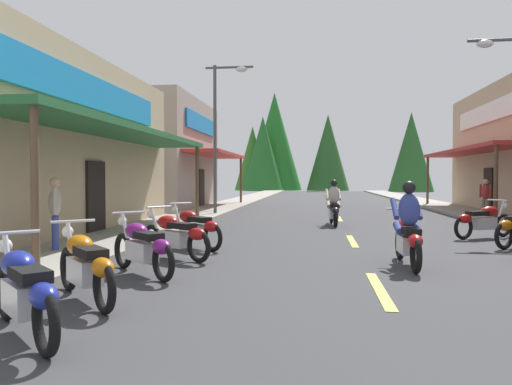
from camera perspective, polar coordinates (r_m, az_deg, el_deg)
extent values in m
cube|color=#38383A|center=(22.75, 9.31, -2.55)|extent=(9.66, 76.56, 0.10)
cube|color=gray|center=(23.28, -5.61, -2.16)|extent=(2.33, 76.56, 0.12)
cube|color=gray|center=(23.75, 23.92, -2.23)|extent=(2.33, 76.56, 0.12)
cube|color=#E0C64C|center=(7.46, 14.13, -10.86)|extent=(0.16, 2.40, 0.01)
cube|color=#E0C64C|center=(12.87, 11.08, -5.55)|extent=(0.16, 2.40, 0.01)
cube|color=#E0C64C|center=(19.76, 9.65, -3.02)|extent=(0.16, 2.40, 0.01)
cube|color=#E0C64C|center=(25.66, 9.05, -1.94)|extent=(0.16, 2.40, 0.01)
cube|color=#E0C64C|center=(31.93, 8.65, -1.23)|extent=(0.16, 2.40, 0.01)
cube|color=#E0C64C|center=(36.97, 8.43, -0.84)|extent=(0.16, 2.40, 0.01)
cube|color=#E0C64C|center=(42.68, 8.24, -0.50)|extent=(0.16, 2.40, 0.01)
cube|color=#E0C64C|center=(48.40, 8.09, -0.24)|extent=(0.16, 2.40, 0.01)
cube|color=#236033|center=(14.33, -15.01, 6.75)|extent=(1.80, 11.60, 0.16)
cylinder|color=brown|center=(8.94, -24.27, 0.19)|extent=(0.14, 0.14, 2.82)
cylinder|color=brown|center=(19.40, -6.84, 1.05)|extent=(0.14, 0.14, 2.82)
cube|color=#197FCC|center=(14.81, -18.12, 10.88)|extent=(0.10, 9.02, 0.90)
cube|color=black|center=(14.63, -18.08, -0.63)|extent=(0.08, 1.10, 2.10)
cube|color=gray|center=(28.27, -15.19, 4.25)|extent=(8.84, 9.12, 5.83)
cube|color=#B72D28|center=(26.72, -4.54, 4.43)|extent=(1.80, 8.21, 0.16)
cylinder|color=brown|center=(22.73, -4.78, 1.15)|extent=(0.14, 0.14, 2.82)
cylinder|color=brown|center=(30.41, -1.77, 1.29)|extent=(0.14, 0.14, 2.82)
cube|color=#197FCC|center=(27.03, -6.31, 7.89)|extent=(0.10, 6.39, 0.90)
cube|color=black|center=(26.88, -6.33, 0.46)|extent=(0.08, 1.10, 2.10)
cube|color=#B72D28|center=(25.32, 23.53, 4.44)|extent=(1.80, 11.42, 0.16)
cylinder|color=brown|center=(19.82, 26.07, 0.91)|extent=(0.14, 0.14, 2.82)
cylinder|color=brown|center=(30.45, 19.29, 1.20)|extent=(0.14, 0.14, 2.82)
cube|color=white|center=(25.72, 25.40, 8.39)|extent=(0.10, 8.88, 0.90)
cube|color=black|center=(25.55, 25.34, 0.25)|extent=(0.08, 1.10, 2.10)
cylinder|color=#474C51|center=(21.19, -4.78, 5.99)|extent=(0.14, 0.14, 6.42)
cylinder|color=#474C51|center=(21.53, -3.12, 14.30)|extent=(2.05, 0.10, 0.10)
ellipsoid|color=silver|center=(21.42, -1.70, 14.09)|extent=(0.50, 0.30, 0.24)
cylinder|color=#474C51|center=(16.98, 26.77, 15.54)|extent=(2.05, 0.10, 0.10)
ellipsoid|color=silver|center=(16.80, 25.02, 15.37)|extent=(0.50, 0.30, 0.24)
torus|color=black|center=(12.46, 26.85, -4.48)|extent=(0.58, 0.45, 0.64)
ellipsoid|color=#BF660C|center=(12.48, 26.99, -3.41)|extent=(0.50, 0.45, 0.24)
torus|color=black|center=(15.16, 26.76, -3.41)|extent=(0.60, 0.42, 0.64)
torus|color=black|center=(14.02, 22.93, -3.77)|extent=(0.60, 0.42, 0.64)
cube|color=silver|center=(14.58, 24.92, -3.27)|extent=(0.74, 0.61, 0.32)
ellipsoid|color=#A51414|center=(14.71, 25.44, -1.99)|extent=(0.64, 0.57, 0.28)
cube|color=black|center=(14.37, 24.29, -2.21)|extent=(0.66, 0.55, 0.12)
ellipsoid|color=#A51414|center=(14.04, 23.08, -2.82)|extent=(0.50, 0.44, 0.24)
cylinder|color=silver|center=(15.04, 26.46, -2.19)|extent=(0.35, 0.25, 0.71)
cylinder|color=silver|center=(14.92, 26.19, -0.79)|extent=(0.35, 0.53, 0.04)
sphere|color=white|center=(15.15, 26.85, -1.41)|extent=(0.16, 0.16, 0.16)
torus|color=black|center=(6.37, -26.99, -10.27)|extent=(0.53, 0.52, 0.64)
torus|color=black|center=(4.96, -23.22, -13.66)|extent=(0.53, 0.52, 0.64)
cube|color=silver|center=(5.64, -25.36, -10.96)|extent=(0.70, 0.69, 0.32)
ellipsoid|color=navy|center=(5.77, -25.88, -7.45)|extent=(0.63, 0.62, 0.28)
cube|color=black|center=(5.35, -24.76, -8.59)|extent=(0.63, 0.62, 0.12)
ellipsoid|color=navy|center=(4.95, -23.41, -10.94)|extent=(0.48, 0.48, 0.24)
cylinder|color=silver|center=(6.19, -26.78, -7.51)|extent=(0.31, 0.30, 0.71)
cylinder|color=silver|center=(6.02, -26.58, -4.20)|extent=(0.44, 0.46, 0.04)
sphere|color=white|center=(6.32, -27.12, -5.50)|extent=(0.16, 0.16, 0.16)
torus|color=black|center=(7.62, -20.91, -8.25)|extent=(0.51, 0.54, 0.64)
torus|color=black|center=(6.21, -17.20, -10.47)|extent=(0.51, 0.54, 0.64)
cube|color=silver|center=(6.90, -19.26, -8.60)|extent=(0.68, 0.70, 0.32)
ellipsoid|color=#BF660C|center=(7.04, -19.76, -5.76)|extent=(0.62, 0.63, 0.28)
cube|color=black|center=(6.61, -18.65, -6.57)|extent=(0.61, 0.63, 0.12)
ellipsoid|color=#BF660C|center=(6.21, -17.37, -8.31)|extent=(0.48, 0.49, 0.24)
cylinder|color=silver|center=(7.45, -20.67, -5.91)|extent=(0.30, 0.31, 0.71)
cylinder|color=silver|center=(7.29, -20.45, -3.14)|extent=(0.46, 0.44, 0.04)
sphere|color=white|center=(7.58, -21.01, -4.26)|extent=(0.16, 0.16, 0.16)
torus|color=black|center=(9.15, -15.15, -6.54)|extent=(0.53, 0.52, 0.64)
torus|color=black|center=(7.81, -10.71, -7.92)|extent=(0.53, 0.52, 0.64)
cube|color=silver|center=(8.46, -13.11, -6.64)|extent=(0.70, 0.69, 0.32)
ellipsoid|color=#721972|center=(8.60, -13.70, -4.37)|extent=(0.62, 0.62, 0.28)
cube|color=black|center=(8.20, -12.37, -4.93)|extent=(0.62, 0.62, 0.12)
ellipsoid|color=#721972|center=(7.82, -10.89, -6.20)|extent=(0.48, 0.48, 0.24)
cylinder|color=silver|center=(8.99, -14.84, -4.56)|extent=(0.31, 0.30, 0.71)
cylinder|color=silver|center=(8.85, -14.54, -2.25)|extent=(0.45, 0.46, 0.04)
sphere|color=white|center=(9.12, -15.25, -3.22)|extent=(0.16, 0.16, 0.16)
torus|color=black|center=(10.64, -11.98, -5.37)|extent=(0.58, 0.45, 0.64)
torus|color=black|center=(9.47, -6.67, -6.21)|extent=(0.58, 0.45, 0.64)
cube|color=silver|center=(10.04, -9.48, -5.32)|extent=(0.73, 0.63, 0.32)
ellipsoid|color=#A51414|center=(10.16, -10.19, -3.42)|extent=(0.64, 0.59, 0.28)
cube|color=black|center=(9.81, -8.59, -3.83)|extent=(0.65, 0.58, 0.12)
ellipsoid|color=#A51414|center=(9.48, -6.87, -4.81)|extent=(0.50, 0.45, 0.24)
cylinder|color=silver|center=(10.50, -11.58, -3.65)|extent=(0.34, 0.26, 0.71)
cylinder|color=silver|center=(10.38, -11.20, -1.66)|extent=(0.38, 0.51, 0.04)
sphere|color=white|center=(10.61, -12.09, -2.51)|extent=(0.16, 0.16, 0.16)
torus|color=black|center=(12.10, -9.35, -4.50)|extent=(0.55, 0.49, 0.64)
torus|color=black|center=(10.88, -5.05, -5.18)|extent=(0.55, 0.49, 0.64)
cube|color=silver|center=(11.48, -7.31, -4.43)|extent=(0.71, 0.67, 0.32)
ellipsoid|color=#A51414|center=(11.61, -7.88, -2.77)|extent=(0.63, 0.61, 0.28)
cube|color=black|center=(11.25, -6.59, -3.12)|extent=(0.64, 0.60, 0.12)
ellipsoid|color=#A51414|center=(10.90, -5.21, -3.96)|extent=(0.49, 0.47, 0.24)
cylinder|color=silver|center=(11.96, -9.02, -2.98)|extent=(0.32, 0.29, 0.71)
cylinder|color=silver|center=(11.84, -8.71, -1.24)|extent=(0.42, 0.48, 0.04)
sphere|color=white|center=(12.08, -9.43, -1.99)|extent=(0.16, 0.16, 0.16)
torus|color=black|center=(10.23, 16.36, -5.68)|extent=(0.11, 0.64, 0.64)
torus|color=black|center=(8.77, 18.06, -6.92)|extent=(0.11, 0.64, 0.64)
cube|color=silver|center=(9.49, 17.15, -5.78)|extent=(0.29, 0.70, 0.32)
ellipsoid|color=#A51414|center=(9.65, 16.94, -3.74)|extent=(0.33, 0.56, 0.28)
cube|color=black|center=(9.21, 17.45, -4.25)|extent=(0.29, 0.60, 0.12)
ellipsoid|color=#A51414|center=(8.79, 18.00, -5.39)|extent=(0.24, 0.44, 0.24)
cylinder|color=silver|center=(10.06, 16.50, -3.91)|extent=(0.06, 0.37, 0.71)
cylinder|color=silver|center=(9.92, 16.64, -1.85)|extent=(0.60, 0.05, 0.04)
sphere|color=white|center=(10.20, 16.35, -2.71)|extent=(0.16, 0.16, 0.16)
ellipsoid|color=#333F8C|center=(9.28, 17.35, -1.91)|extent=(0.38, 0.38, 0.64)
sphere|color=black|center=(9.31, 17.32, 0.57)|extent=(0.24, 0.24, 0.24)
cylinder|color=#333F8C|center=(9.44, 16.18, -3.97)|extent=(0.14, 0.42, 0.24)
cylinder|color=#333F8C|center=(9.54, 15.78, -1.80)|extent=(0.10, 0.51, 0.40)
cylinder|color=#333F8C|center=(9.50, 18.09, -3.95)|extent=(0.14, 0.42, 0.24)
cylinder|color=#333F8C|center=(9.61, 18.23, -1.80)|extent=(0.10, 0.51, 0.40)
torus|color=black|center=(17.83, 8.74, -2.52)|extent=(0.14, 0.64, 0.64)
torus|color=black|center=(16.34, 9.22, -2.90)|extent=(0.14, 0.64, 0.64)
cube|color=silver|center=(17.08, 8.97, -2.43)|extent=(0.32, 0.72, 0.32)
ellipsoid|color=black|center=(17.25, 8.91, -1.32)|extent=(0.35, 0.58, 0.28)
cube|color=black|center=(16.81, 9.06, -1.54)|extent=(0.32, 0.62, 0.12)
ellipsoid|color=black|center=(16.37, 9.21, -2.08)|extent=(0.27, 0.45, 0.24)
cylinder|color=silver|center=(17.68, 8.79, -1.48)|extent=(0.08, 0.37, 0.71)
cylinder|color=silver|center=(17.54, 8.83, -0.29)|extent=(0.60, 0.08, 0.04)
sphere|color=white|center=(17.83, 8.74, -0.81)|extent=(0.16, 0.16, 0.16)
ellipsoid|color=#B2A599|center=(16.89, 9.03, -0.27)|extent=(0.40, 0.40, 0.64)
sphere|color=black|center=(16.93, 9.02, 1.09)|extent=(0.24, 0.24, 0.24)
cylinder|color=#B2A599|center=(17.06, 8.44, -1.42)|extent=(0.17, 0.43, 0.24)
cylinder|color=#B2A599|center=(17.17, 8.24, -0.23)|extent=(0.13, 0.51, 0.40)
cylinder|color=#B2A599|center=(17.09, 9.50, -1.42)|extent=(0.17, 0.43, 0.24)
cylinder|color=#B2A599|center=(17.21, 9.62, -0.24)|extent=(0.13, 0.51, 0.40)
cylinder|color=#726659|center=(21.57, 24.87, -1.72)|extent=(0.14, 0.14, 0.79)
cylinder|color=#726659|center=(21.45, 25.23, -1.74)|extent=(0.14, 0.14, 0.79)
ellipsoid|color=maroon|center=(21.48, 25.07, 0.08)|extent=(0.40, 0.44, 0.56)
cylinder|color=maroon|center=(21.64, 24.61, 0.17)|extent=(0.09, 0.09, 0.53)
cylinder|color=maroon|center=(21.32, 25.55, 0.14)|extent=(0.09, 0.09, 0.53)
sphere|color=tan|center=(21.47, 25.09, 1.14)|extent=(0.22, 0.22, 0.22)
cylinder|color=#333F8C|center=(11.07, -22.25, -4.71)|extent=(0.14, 0.14, 0.82)
cylinder|color=#333F8C|center=(11.25, -22.24, -4.61)|extent=(0.14, 0.14, 0.82)
ellipsoid|color=#B2A599|center=(11.10, -22.28, -1.05)|extent=(0.40, 0.44, 0.58)
cylinder|color=#B2A599|center=(10.86, -22.30, -0.95)|extent=(0.09, 0.09, 0.55)
cylinder|color=#B2A599|center=(11.34, -22.28, -0.84)|extent=(0.09, 0.09, 0.55)
sphere|color=tan|center=(11.09, -22.31, 1.09)|extent=(0.22, 0.22, 0.22)
cone|color=#255423|center=(64.80, 8.35, 4.61)|extent=(5.54, 5.54, 9.89)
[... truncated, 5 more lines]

